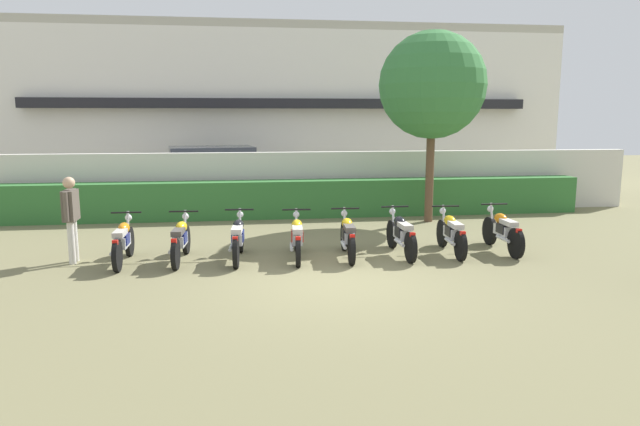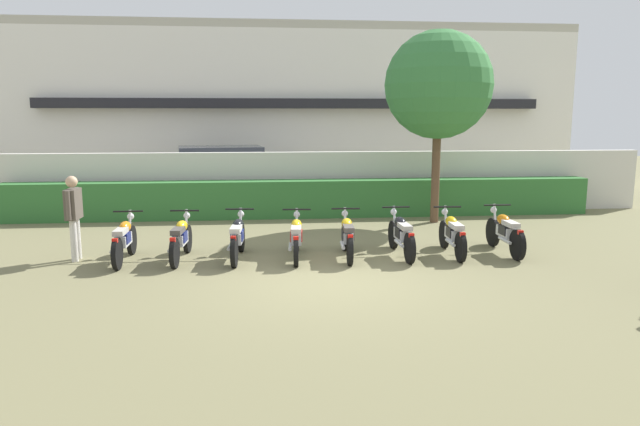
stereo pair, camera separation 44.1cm
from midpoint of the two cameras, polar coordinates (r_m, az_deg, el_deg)
name	(u,v)px [view 1 (the left image)]	position (r m, az deg, el deg)	size (l,w,h in m)	color
ground	(336,280)	(10.30, 0.31, -6.68)	(60.00, 60.00, 0.00)	olive
building	(278,109)	(24.96, -4.68, 10.23)	(22.06, 6.50, 6.39)	white
compound_wall	(296,183)	(17.26, -3.12, 3.00)	(20.96, 0.30, 1.83)	silver
hedge_row	(298,199)	(16.62, -2.91, 1.41)	(16.77, 0.70, 1.07)	#337033
parked_car	(217,175)	(19.63, -10.79, 3.69)	(4.72, 2.61, 1.89)	silver
tree_near_inspector	(432,86)	(16.00, 10.27, 12.30)	(2.86, 2.86, 5.13)	brown
motorcycle_in_row_0	(123,241)	(12.07, -19.89, -2.64)	(0.60, 1.88, 0.96)	black
motorcycle_in_row_1	(181,240)	(11.91, -14.65, -2.56)	(0.60, 1.90, 0.95)	black
motorcycle_in_row_2	(238,238)	(11.79, -9.16, -2.44)	(0.60, 1.95, 0.97)	black
motorcycle_in_row_3	(297,237)	(11.77, -3.36, -2.41)	(0.60, 1.92, 0.95)	black
motorcycle_in_row_4	(348,236)	(11.86, 1.69, -2.27)	(0.60, 1.89, 0.96)	black
motorcycle_in_row_5	(401,234)	(12.14, 6.98, -2.06)	(0.60, 1.97, 0.97)	black
motorcycle_in_row_6	(451,233)	(12.44, 11.86, -1.92)	(0.60, 1.89, 0.96)	black
motorcycle_in_row_7	(503,230)	(12.92, 16.67, -1.67)	(0.60, 1.95, 0.98)	black
inspector_person	(71,212)	(12.43, -24.35, 0.09)	(0.23, 0.69, 1.71)	silver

